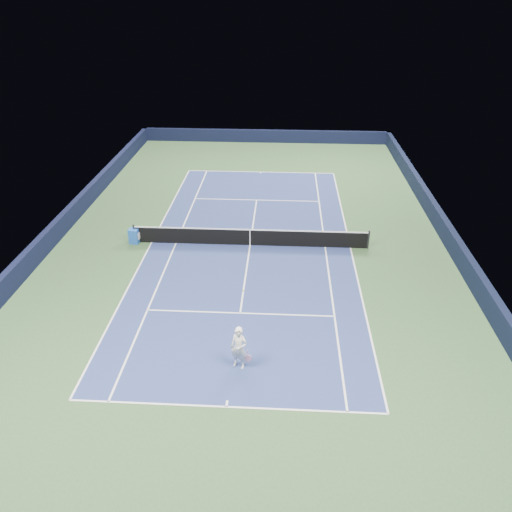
{
  "coord_description": "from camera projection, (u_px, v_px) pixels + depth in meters",
  "views": [
    {
      "loc": [
        1.73,
        -24.19,
        12.82
      ],
      "look_at": [
        0.5,
        -3.0,
        1.0
      ],
      "focal_mm": 35.0,
      "sensor_mm": 36.0,
      "label": 1
    }
  ],
  "objects": [
    {
      "name": "tennis_player",
      "position": [
        239.0,
        348.0,
        18.42
      ],
      "size": [
        0.85,
        1.34,
        2.79
      ],
      "color": "white",
      "rests_on": "ground"
    },
    {
      "name": "baseline_far",
      "position": [
        261.0,
        172.0,
        37.78
      ],
      "size": [
        10.97,
        0.08,
        0.0
      ],
      "primitive_type": "cube",
      "color": "white",
      "rests_on": "ground"
    },
    {
      "name": "sideline_doubles_right",
      "position": [
        350.0,
        248.0,
        27.14
      ],
      "size": [
        0.08,
        23.77,
        0.0
      ],
      "primitive_type": "cube",
      "color": "white",
      "rests_on": "ground"
    },
    {
      "name": "service_line_far",
      "position": [
        257.0,
        200.0,
        33.0
      ],
      "size": [
        8.23,
        0.08,
        0.0
      ],
      "primitive_type": "cube",
      "color": "white",
      "rests_on": "ground"
    },
    {
      "name": "baseline_near",
      "position": [
        226.0,
        407.0,
        17.05
      ],
      "size": [
        10.97,
        0.08,
        0.0
      ],
      "primitive_type": "cube",
      "color": "white",
      "rests_on": "ground"
    },
    {
      "name": "center_mark_near",
      "position": [
        227.0,
        404.0,
        17.18
      ],
      "size": [
        0.08,
        0.3,
        0.0
      ],
      "primitive_type": "cube",
      "color": "white",
      "rests_on": "ground"
    },
    {
      "name": "sideline_singles_left",
      "position": [
        176.0,
        243.0,
        27.63
      ],
      "size": [
        0.08,
        23.77,
        0.0
      ],
      "primitive_type": "cube",
      "color": "white",
      "rests_on": "ground"
    },
    {
      "name": "ground",
      "position": [
        250.0,
        245.0,
        27.42
      ],
      "size": [
        40.0,
        40.0,
        0.0
      ],
      "primitive_type": "plane",
      "color": "#2F4E2A",
      "rests_on": "ground"
    },
    {
      "name": "sponsor_cube",
      "position": [
        134.0,
        236.0,
        27.47
      ],
      "size": [
        0.6,
        0.52,
        0.84
      ],
      "color": "blue",
      "rests_on": "ground"
    },
    {
      "name": "center_service_line",
      "position": [
        250.0,
        245.0,
        27.42
      ],
      "size": [
        0.08,
        12.8,
        0.0
      ],
      "primitive_type": "cube",
      "color": "white",
      "rests_on": "ground"
    },
    {
      "name": "wall_far",
      "position": [
        265.0,
        136.0,
        44.45
      ],
      "size": [
        22.0,
        0.35,
        1.1
      ],
      "primitive_type": "cube",
      "color": "black",
      "rests_on": "ground"
    },
    {
      "name": "service_line_near",
      "position": [
        240.0,
        313.0,
        21.84
      ],
      "size": [
        8.23,
        0.08,
        0.0
      ],
      "primitive_type": "cube",
      "color": "white",
      "rests_on": "ground"
    },
    {
      "name": "court_surface",
      "position": [
        250.0,
        245.0,
        27.42
      ],
      "size": [
        10.97,
        23.77,
        0.01
      ],
      "primitive_type": "cube",
      "color": "navy",
      "rests_on": "ground"
    },
    {
      "name": "wall_right",
      "position": [
        452.0,
        242.0,
        26.61
      ],
      "size": [
        0.35,
        40.0,
        1.1
      ],
      "primitive_type": "cube",
      "color": "black",
      "rests_on": "ground"
    },
    {
      "name": "center_mark_far",
      "position": [
        261.0,
        173.0,
        37.65
      ],
      "size": [
        0.08,
        0.3,
        0.0
      ],
      "primitive_type": "cube",
      "color": "white",
      "rests_on": "ground"
    },
    {
      "name": "sideline_singles_right",
      "position": [
        325.0,
        247.0,
        27.21
      ],
      "size": [
        0.08,
        23.77,
        0.0
      ],
      "primitive_type": "cube",
      "color": "white",
      "rests_on": "ground"
    },
    {
      "name": "tennis_net",
      "position": [
        250.0,
        237.0,
        27.18
      ],
      "size": [
        12.9,
        0.1,
        1.07
      ],
      "color": "black",
      "rests_on": "ground"
    },
    {
      "name": "sideline_doubles_left",
      "position": [
        152.0,
        242.0,
        27.69
      ],
      "size": [
        0.08,
        23.77,
        0.0
      ],
      "primitive_type": "cube",
      "color": "white",
      "rests_on": "ground"
    },
    {
      "name": "wall_left",
      "position": [
        56.0,
        231.0,
        27.7
      ],
      "size": [
        0.35,
        40.0,
        1.1
      ],
      "primitive_type": "cube",
      "color": "black",
      "rests_on": "ground"
    }
  ]
}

